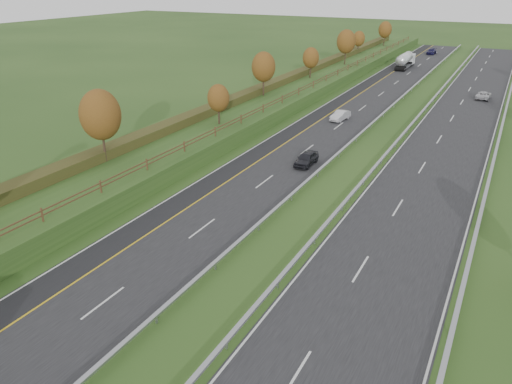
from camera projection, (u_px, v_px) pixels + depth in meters
ground at (377, 140)px, 66.12m from camera, size 400.00×400.00×0.00m
near_carriageway at (333, 123)px, 73.56m from camera, size 10.50×200.00×0.04m
far_carriageway at (450, 139)px, 66.58m from camera, size 10.50×200.00×0.04m
hard_shoulder at (309, 120)px, 75.15m from camera, size 3.00×200.00×0.04m
lane_markings at (375, 129)px, 70.74m from camera, size 26.75×200.00×0.01m
embankment_left at (255, 107)px, 78.68m from camera, size 12.00×200.00×2.00m
hedge_left at (244, 96)px, 78.91m from camera, size 2.20×180.00×1.10m
fence_left at (280, 100)px, 75.75m from camera, size 0.12×189.06×1.20m
median_barrier_near at (371, 124)px, 70.91m from camera, size 0.32×200.00×0.71m
median_barrier_far at (407, 129)px, 68.75m from camera, size 0.32×200.00×0.71m
outer_barrier_far at (498, 141)px, 63.88m from camera, size 0.32×200.00×0.71m
trees_left at (246, 76)px, 73.65m from camera, size 6.64×164.30×7.66m
road_tanker at (405, 60)px, 116.90m from camera, size 2.40×11.22×3.46m
car_dark_near at (306, 159)px, 57.08m from camera, size 1.82×4.42×1.50m
car_silver_mid at (340, 115)px, 74.83m from camera, size 2.11×4.53×1.44m
car_small_far at (432, 52)px, 137.86m from camera, size 2.23×5.01×1.43m
car_oncoming at (483, 95)px, 87.80m from camera, size 2.44×4.92×1.34m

